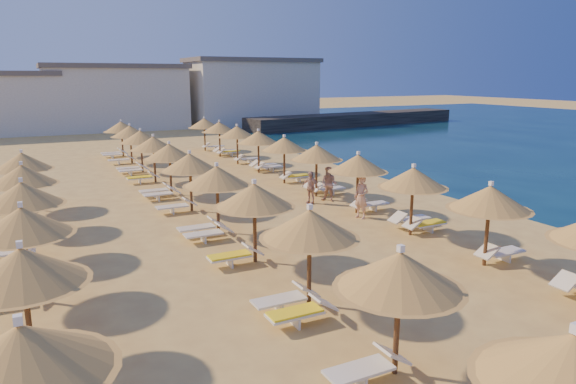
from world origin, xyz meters
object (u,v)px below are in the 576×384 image
parasol_row_east (336,158)px  beachgoer_a (361,197)px  jetty (356,119)px  beachgoer_c (310,187)px  parasol_row_west (202,170)px  beachgoer_b (329,184)px

parasol_row_east → beachgoer_a: 2.95m
jetty → parasol_row_east: 40.23m
beachgoer_c → beachgoer_a: size_ratio=0.85×
beachgoer_a → beachgoer_c: bearing=172.4°
parasol_row_east → parasol_row_west: size_ratio=1.00×
parasol_row_east → beachgoer_a: (-0.34, -2.64, -1.27)m
beachgoer_a → beachgoer_b: 3.28m
beachgoer_a → beachgoer_b: size_ratio=1.10×
parasol_row_west → beachgoer_a: size_ratio=22.80×
beachgoer_b → jetty: bearing=107.8°
parasol_row_east → beachgoer_b: bearing=87.7°
jetty → beachgoer_a: size_ratio=15.95×
jetty → parasol_row_west: size_ratio=0.70×
parasol_row_east → beachgoer_c: parasol_row_east is taller
parasol_row_west → beachgoer_b: size_ratio=25.15×
jetty → parasol_row_east: (-23.44, -32.66, 1.46)m
beachgoer_c → beachgoer_a: (0.68, -3.26, 0.15)m
beachgoer_a → jetty: bearing=126.7°
jetty → beachgoer_c: bearing=-134.7°
parasol_row_east → jetty: bearing=54.3°
jetty → beachgoer_b: beachgoer_b is taller
beachgoer_b → parasol_row_west: bearing=-120.6°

